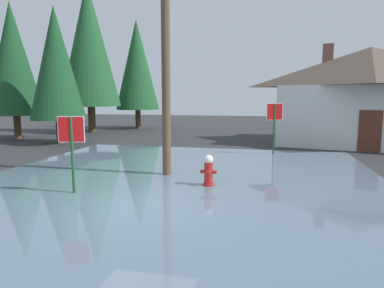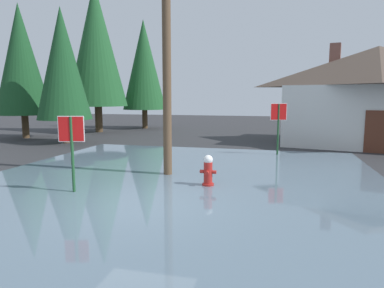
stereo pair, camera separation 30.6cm
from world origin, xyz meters
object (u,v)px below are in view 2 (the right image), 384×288
object	(u,v)px
pine_tree_mid_left	(96,45)
pine_tree_far_center	(21,60)
pine_tree_tall_left	(144,65)
stop_sign_near	(72,139)
utility_pole	(166,37)
house	(376,94)
pine_tree_short_left	(62,64)
stop_sign_far	(278,118)
fire_hydrant	(208,171)

from	to	relation	value
pine_tree_mid_left	pine_tree_far_center	xyz separation A→B (m)	(-2.66, -4.55, -1.44)
pine_tree_tall_left	stop_sign_near	bearing A→B (deg)	-73.94
utility_pole	pine_tree_tall_left	size ratio (longest dim) A/B	0.99
house	pine_tree_short_left	distance (m)	17.20
house	pine_tree_tall_left	world-z (taller)	pine_tree_tall_left
pine_tree_short_left	pine_tree_tall_left	bearing A→B (deg)	84.18
stop_sign_far	house	distance (m)	7.07
house	pine_tree_tall_left	xyz separation A→B (m)	(-15.81, 6.30, 2.44)
stop_sign_far	pine_tree_tall_left	bearing A→B (deg)	134.04
stop_sign_near	pine_tree_far_center	size ratio (longest dim) A/B	0.25
stop_sign_near	stop_sign_far	bearing A→B (deg)	54.58
house	pine_tree_far_center	size ratio (longest dim) A/B	1.27
fire_hydrant	pine_tree_far_center	size ratio (longest dim) A/B	0.11
stop_sign_near	pine_tree_short_left	world-z (taller)	pine_tree_short_left
utility_pole	pine_tree_tall_left	world-z (taller)	pine_tree_tall_left
house	pine_tree_far_center	distance (m)	20.90
house	pine_tree_tall_left	size ratio (longest dim) A/B	1.20
utility_pole	pine_tree_far_center	xyz separation A→B (m)	(-12.09, 7.86, 0.38)
stop_sign_near	fire_hydrant	world-z (taller)	stop_sign_near
house	pine_tree_mid_left	distance (m)	18.60
house	pine_tree_short_left	bearing A→B (deg)	-168.82
pine_tree_far_center	stop_sign_near	bearing A→B (deg)	-45.69
pine_tree_tall_left	pine_tree_short_left	size ratio (longest dim) A/B	1.17
utility_pole	stop_sign_far	size ratio (longest dim) A/B	3.71
stop_sign_near	fire_hydrant	distance (m)	3.89
fire_hydrant	pine_tree_tall_left	size ratio (longest dim) A/B	0.11
stop_sign_far	pine_tree_mid_left	xyz separation A→B (m)	(-12.99, 7.51, 4.67)
stop_sign_far	pine_tree_mid_left	bearing A→B (deg)	149.98
house	pine_tree_mid_left	bearing A→B (deg)	171.54
utility_pole	pine_tree_short_left	size ratio (longest dim) A/B	1.15
stop_sign_far	utility_pole	bearing A→B (deg)	-125.96
pine_tree_far_center	stop_sign_far	bearing A→B (deg)	-10.71
pine_tree_short_left	utility_pole	bearing A→B (deg)	-38.07
stop_sign_far	pine_tree_mid_left	world-z (taller)	pine_tree_mid_left
utility_pole	pine_tree_far_center	bearing A→B (deg)	146.96
utility_pole	pine_tree_tall_left	distance (m)	17.58
stop_sign_far	pine_tree_tall_left	world-z (taller)	pine_tree_tall_left
fire_hydrant	stop_sign_far	distance (m)	6.44
fire_hydrant	house	world-z (taller)	house
house	pine_tree_tall_left	distance (m)	17.20
fire_hydrant	pine_tree_tall_left	world-z (taller)	pine_tree_tall_left
pine_tree_mid_left	pine_tree_far_center	size ratio (longest dim) A/B	1.29
pine_tree_mid_left	utility_pole	bearing A→B (deg)	-52.76
stop_sign_near	pine_tree_mid_left	size ratio (longest dim) A/B	0.20
pine_tree_mid_left	pine_tree_short_left	xyz separation A→B (m)	(1.25, -6.00, -1.91)
house	pine_tree_far_center	bearing A→B (deg)	-174.86
stop_sign_near	stop_sign_far	distance (m)	9.28
utility_pole	stop_sign_near	bearing A→B (deg)	-124.42
stop_sign_near	pine_tree_tall_left	world-z (taller)	pine_tree_tall_left
stop_sign_far	house	size ratio (longest dim) A/B	0.22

